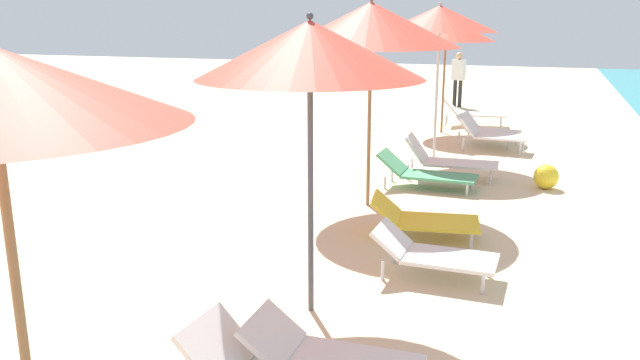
# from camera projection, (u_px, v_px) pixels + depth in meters

# --- Properties ---
(umbrella_fourth) EXTENTS (1.92, 1.92, 2.63)m
(umbrella_fourth) POSITION_uv_depth(u_px,v_px,m) (310.00, 50.00, 5.24)
(umbrella_fourth) COLOR #4C4C51
(umbrella_fourth) RESTS_ON ground
(lounger_fourth_shoreside) EXTENTS (1.25, 0.59, 0.51)m
(lounger_fourth_shoreside) POSITION_uv_depth(u_px,v_px,m) (432.00, 253.00, 6.48)
(lounger_fourth_shoreside) COLOR white
(lounger_fourth_shoreside) RESTS_ON ground
(lounger_fourth_inland) EXTENTS (1.26, 0.59, 0.51)m
(lounger_fourth_inland) POSITION_uv_depth(u_px,v_px,m) (329.00, 357.00, 4.50)
(lounger_fourth_inland) COLOR white
(lounger_fourth_inland) RESTS_ON ground
(umbrella_fifth) EXTENTS (2.37, 2.37, 2.84)m
(umbrella_fifth) POSITION_uv_depth(u_px,v_px,m) (371.00, 25.00, 8.43)
(umbrella_fifth) COLOR olive
(umbrella_fifth) RESTS_ON ground
(lounger_fifth_shoreside) EXTENTS (1.51, 0.60, 0.55)m
(lounger_fifth_shoreside) POSITION_uv_depth(u_px,v_px,m) (425.00, 172.00, 9.87)
(lounger_fifth_shoreside) COLOR #4CA572
(lounger_fifth_shoreside) RESTS_ON ground
(lounger_fifth_inland) EXTENTS (1.36, 0.84, 0.50)m
(lounger_fifth_inland) POSITION_uv_depth(u_px,v_px,m) (423.00, 218.00, 7.67)
(lounger_fifth_inland) COLOR yellow
(lounger_fifth_inland) RESTS_ON ground
(umbrella_sixth) EXTENTS (2.02, 2.02, 2.84)m
(umbrella_sixth) POSITION_uv_depth(u_px,v_px,m) (440.00, 19.00, 11.19)
(umbrella_sixth) COLOR silver
(umbrella_sixth) RESTS_ON ground
(lounger_sixth_shoreside) EXTENTS (1.33, 0.68, 0.64)m
(lounger_sixth_shoreside) POSITION_uv_depth(u_px,v_px,m) (492.00, 134.00, 12.56)
(lounger_sixth_shoreside) COLOR white
(lounger_sixth_shoreside) RESTS_ON ground
(lounger_sixth_inland) EXTENTS (1.51, 0.66, 0.70)m
(lounger_sixth_inland) POSITION_uv_depth(u_px,v_px,m) (448.00, 159.00, 10.44)
(lounger_sixth_inland) COLOR white
(lounger_sixth_inland) RESTS_ON ground
(umbrella_farthest) EXTENTS (2.14, 2.14, 2.63)m
(umbrella_farthest) POSITION_uv_depth(u_px,v_px,m) (446.00, 29.00, 14.08)
(umbrella_farthest) COLOR olive
(umbrella_farthest) RESTS_ON ground
(lounger_farthest_shoreside) EXTENTS (1.54, 0.73, 0.68)m
(lounger_farthest_shoreside) POSITION_uv_depth(u_px,v_px,m) (472.00, 112.00, 15.43)
(lounger_farthest_shoreside) COLOR white
(lounger_farthest_shoreside) RESTS_ON ground
(lounger_farthest_inland) EXTENTS (1.35, 0.95, 0.62)m
(lounger_farthest_inland) POSITION_uv_depth(u_px,v_px,m) (487.00, 129.00, 13.20)
(lounger_farthest_inland) COLOR white
(lounger_farthest_inland) RESTS_ON ground
(person_walking_far) EXTENTS (0.41, 0.33, 1.58)m
(person_walking_far) POSITION_uv_depth(u_px,v_px,m) (458.00, 74.00, 18.59)
(person_walking_far) COLOR #262628
(person_walking_far) RESTS_ON ground
(beach_ball) EXTENTS (0.38, 0.38, 0.38)m
(beach_ball) POSITION_uv_depth(u_px,v_px,m) (546.00, 177.00, 9.85)
(beach_ball) COLOR yellow
(beach_ball) RESTS_ON ground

